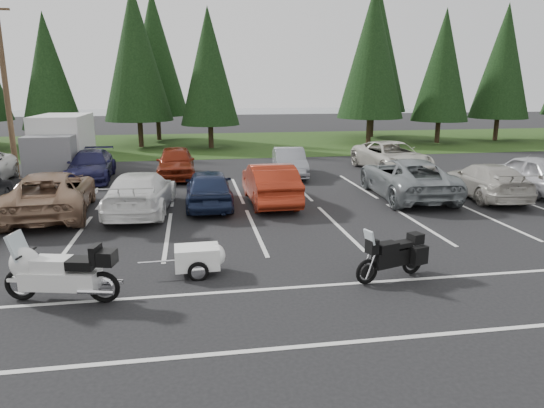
{
  "coord_description": "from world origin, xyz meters",
  "views": [
    {
      "loc": [
        -1.36,
        -13.42,
        4.46
      ],
      "look_at": [
        0.78,
        -0.5,
        1.21
      ],
      "focal_mm": 32.0,
      "sensor_mm": 36.0,
      "label": 1
    }
  ],
  "objects_px": {
    "car_near_3": "(141,192)",
    "car_near_4": "(209,188)",
    "car_far_4": "(392,157)",
    "car_far_1": "(91,166)",
    "cargo_trailer": "(197,260)",
    "box_truck": "(59,145)",
    "car_far_2": "(176,162)",
    "car_near_8": "(529,173)",
    "utility_pole": "(5,79)",
    "car_near_2": "(51,193)",
    "car_near_6": "(406,178)",
    "adventure_motorcycle": "(391,252)",
    "car_near_7": "(486,181)",
    "car_near_5": "(270,183)",
    "touring_motorcycle": "(60,268)",
    "car_far_3": "(289,162)"
  },
  "relations": [
    {
      "from": "car_near_4",
      "to": "cargo_trailer",
      "type": "bearing_deg",
      "value": 85.81
    },
    {
      "from": "car_far_2",
      "to": "cargo_trailer",
      "type": "relative_size",
      "value": 2.9
    },
    {
      "from": "car_near_5",
      "to": "cargo_trailer",
      "type": "relative_size",
      "value": 3.08
    },
    {
      "from": "car_near_3",
      "to": "cargo_trailer",
      "type": "bearing_deg",
      "value": 111.67
    },
    {
      "from": "box_truck",
      "to": "car_far_2",
      "type": "distance_m",
      "value": 6.23
    },
    {
      "from": "utility_pole",
      "to": "car_near_8",
      "type": "bearing_deg",
      "value": -18.11
    },
    {
      "from": "car_near_8",
      "to": "car_far_2",
      "type": "bearing_deg",
      "value": -24.76
    },
    {
      "from": "car_near_3",
      "to": "utility_pole",
      "type": "bearing_deg",
      "value": -45.45
    },
    {
      "from": "car_near_8",
      "to": "car_far_1",
      "type": "distance_m",
      "value": 19.6
    },
    {
      "from": "car_far_1",
      "to": "adventure_motorcycle",
      "type": "bearing_deg",
      "value": -58.43
    },
    {
      "from": "box_truck",
      "to": "car_far_1",
      "type": "bearing_deg",
      "value": -48.41
    },
    {
      "from": "car_near_5",
      "to": "car_near_8",
      "type": "bearing_deg",
      "value": 179.51
    },
    {
      "from": "box_truck",
      "to": "car_near_7",
      "type": "height_order",
      "value": "box_truck"
    },
    {
      "from": "car_far_1",
      "to": "cargo_trailer",
      "type": "relative_size",
      "value": 3.13
    },
    {
      "from": "utility_pole",
      "to": "car_far_3",
      "type": "bearing_deg",
      "value": -8.86
    },
    {
      "from": "car_near_6",
      "to": "car_near_4",
      "type": "bearing_deg",
      "value": 5.75
    },
    {
      "from": "box_truck",
      "to": "cargo_trailer",
      "type": "distance_m",
      "value": 16.28
    },
    {
      "from": "car_near_3",
      "to": "car_far_3",
      "type": "bearing_deg",
      "value": -132.66
    },
    {
      "from": "car_far_3",
      "to": "cargo_trailer",
      "type": "xyz_separation_m",
      "value": [
        -4.73,
        -12.24,
        -0.33
      ]
    },
    {
      "from": "car_far_1",
      "to": "adventure_motorcycle",
      "type": "xyz_separation_m",
      "value": [
        9.25,
        -13.75,
        -0.03
      ]
    },
    {
      "from": "utility_pole",
      "to": "car_near_3",
      "type": "relative_size",
      "value": 1.78
    },
    {
      "from": "box_truck",
      "to": "car_near_5",
      "type": "relative_size",
      "value": 1.2
    },
    {
      "from": "box_truck",
      "to": "car_far_4",
      "type": "xyz_separation_m",
      "value": [
        16.9,
        -2.2,
        -0.68
      ]
    },
    {
      "from": "car_far_3",
      "to": "touring_motorcycle",
      "type": "relative_size",
      "value": 1.51
    },
    {
      "from": "car_near_3",
      "to": "cargo_trailer",
      "type": "relative_size",
      "value": 3.32
    },
    {
      "from": "utility_pole",
      "to": "car_near_2",
      "type": "xyz_separation_m",
      "value": [
        3.73,
        -7.97,
        -3.93
      ]
    },
    {
      "from": "car_near_7",
      "to": "car_near_8",
      "type": "bearing_deg",
      "value": -160.48
    },
    {
      "from": "car_near_5",
      "to": "car_far_3",
      "type": "bearing_deg",
      "value": -109.82
    },
    {
      "from": "car_near_6",
      "to": "adventure_motorcycle",
      "type": "bearing_deg",
      "value": 66.6
    },
    {
      "from": "utility_pole",
      "to": "car_near_7",
      "type": "relative_size",
      "value": 1.88
    },
    {
      "from": "car_near_3",
      "to": "car_near_4",
      "type": "relative_size",
      "value": 1.2
    },
    {
      "from": "car_near_3",
      "to": "adventure_motorcycle",
      "type": "height_order",
      "value": "car_near_3"
    },
    {
      "from": "car_near_2",
      "to": "car_far_3",
      "type": "bearing_deg",
      "value": -153.97
    },
    {
      "from": "car_near_4",
      "to": "car_near_7",
      "type": "bearing_deg",
      "value": 178.84
    },
    {
      "from": "car_far_4",
      "to": "car_far_1",
      "type": "bearing_deg",
      "value": 175.3
    },
    {
      "from": "car_near_8",
      "to": "touring_motorcycle",
      "type": "bearing_deg",
      "value": 22.15
    },
    {
      "from": "cargo_trailer",
      "to": "adventure_motorcycle",
      "type": "relative_size",
      "value": 0.7
    },
    {
      "from": "utility_pole",
      "to": "car_near_2",
      "type": "distance_m",
      "value": 9.64
    },
    {
      "from": "touring_motorcycle",
      "to": "car_far_3",
      "type": "bearing_deg",
      "value": 73.55
    },
    {
      "from": "utility_pole",
      "to": "car_far_3",
      "type": "relative_size",
      "value": 2.17
    },
    {
      "from": "car_near_3",
      "to": "cargo_trailer",
      "type": "xyz_separation_m",
      "value": [
        1.87,
        -6.17,
        -0.38
      ]
    },
    {
      "from": "car_near_3",
      "to": "car_near_4",
      "type": "xyz_separation_m",
      "value": [
        2.41,
        0.45,
        -0.01
      ]
    },
    {
      "from": "car_near_3",
      "to": "car_far_2",
      "type": "distance_m",
      "value": 6.63
    },
    {
      "from": "car_near_5",
      "to": "car_near_6",
      "type": "bearing_deg",
      "value": -179.69
    },
    {
      "from": "cargo_trailer",
      "to": "adventure_motorcycle",
      "type": "xyz_separation_m",
      "value": [
        4.46,
        -1.03,
        0.31
      ]
    },
    {
      "from": "car_near_5",
      "to": "car_far_1",
      "type": "xyz_separation_m",
      "value": [
        -7.66,
        5.86,
        -0.08
      ]
    },
    {
      "from": "car_far_4",
      "to": "touring_motorcycle",
      "type": "height_order",
      "value": "car_far_4"
    },
    {
      "from": "car_far_1",
      "to": "car_near_4",
      "type": "bearing_deg",
      "value": -51.22
    },
    {
      "from": "car_near_3",
      "to": "touring_motorcycle",
      "type": "xyz_separation_m",
      "value": [
        -0.95,
        -7.25,
        0.03
      ]
    },
    {
      "from": "car_far_1",
      "to": "car_far_4",
      "type": "height_order",
      "value": "car_far_4"
    }
  ]
}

